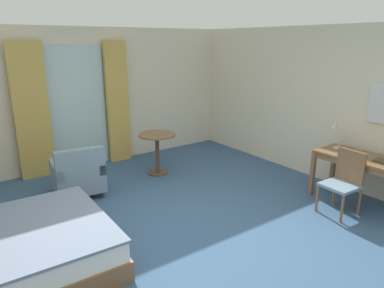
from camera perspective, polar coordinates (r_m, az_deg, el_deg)
The scene contains 12 objects.
ground at distance 4.52m, azimuth -1.20°, elevation -15.35°, with size 6.68×7.26×0.10m, color #38567A.
wall_back at distance 6.98m, azimuth -17.24°, elevation 7.07°, with size 6.28×0.12×2.58m, color beige.
wall_right at distance 6.22m, azimuth 22.96°, elevation 5.46°, with size 0.12×6.86×2.58m, color beige.
balcony_glass_door at distance 6.88m, azimuth -18.27°, elevation 5.54°, with size 1.12×0.02×2.27m, color silver.
curtain_panel_left at distance 6.59m, azimuth -24.51°, elevation 4.75°, with size 0.57×0.10×2.34m, color tan.
curtain_panel_right at distance 7.05m, azimuth -11.96°, elevation 6.52°, with size 0.43×0.10×2.34m, color tan.
bed at distance 4.16m, azimuth -28.42°, elevation -15.64°, with size 2.06×1.67×0.94m.
writing_desk at distance 5.63m, azimuth 26.25°, elevation -2.80°, with size 0.65×1.38×0.73m.
desk_chair at distance 5.32m, azimuth 23.37°, elevation -5.25°, with size 0.45×0.45×0.89m.
desk_lamp at distance 5.88m, azimuth 22.28°, elevation 2.28°, with size 0.17×0.24×0.42m.
armchair_by_window at distance 5.73m, azimuth -17.91°, elevation -4.87°, with size 0.79×0.82×0.82m.
round_cafe_table at distance 6.33m, azimuth -5.66°, elevation -0.10°, with size 0.65×0.65×0.74m.
Camera 1 is at (-2.16, -3.18, 2.32)m, focal length 32.99 mm.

